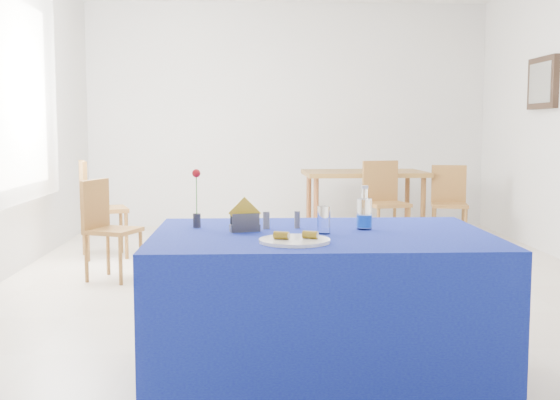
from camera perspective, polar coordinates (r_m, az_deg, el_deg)
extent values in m
plane|color=beige|center=(5.56, 2.42, -7.16)|extent=(7.00, 7.00, 0.00)
plane|color=silver|center=(8.91, 0.60, 6.85)|extent=(5.00, 0.00, 5.00)
plane|color=silver|center=(1.95, 11.20, 9.92)|extent=(5.00, 0.00, 5.00)
cube|color=white|center=(6.52, -20.56, 8.12)|extent=(0.04, 1.50, 1.60)
cube|color=white|center=(6.50, -19.97, 8.15)|extent=(0.04, 1.75, 1.85)
cube|color=black|center=(7.59, 20.58, 8.90)|extent=(0.06, 0.64, 0.52)
cube|color=#998C66|center=(7.58, 20.41, 8.91)|extent=(0.02, 0.52, 0.40)
cylinder|color=white|center=(3.06, 1.19, -3.32)|extent=(0.31, 0.31, 0.01)
cylinder|color=white|center=(3.31, 3.59, -1.63)|extent=(0.06, 0.06, 0.13)
cylinder|color=slate|center=(3.46, -1.12, -1.65)|extent=(0.03, 0.03, 0.08)
cylinder|color=slate|center=(3.49, 1.40, -1.61)|extent=(0.03, 0.03, 0.08)
cube|color=#101799|center=(3.42, 3.34, -8.97)|extent=(1.60, 1.10, 0.76)
cylinder|color=white|center=(3.47, 6.87, -1.14)|extent=(0.07, 0.07, 0.15)
cylinder|color=blue|center=(3.48, 6.86, -1.71)|extent=(0.08, 0.08, 0.06)
cylinder|color=white|center=(3.46, 6.89, 0.51)|extent=(0.03, 0.03, 0.05)
cylinder|color=silver|center=(3.46, 6.90, 1.04)|extent=(0.04, 0.04, 0.01)
cube|color=#3C3C41|center=(3.38, -2.88, -2.29)|extent=(0.15, 0.09, 0.03)
cube|color=#3C3C41|center=(3.35, -2.78, -1.88)|extent=(0.13, 0.04, 0.09)
cube|color=#38383D|center=(3.40, -2.98, -1.77)|extent=(0.13, 0.04, 0.09)
cube|color=gold|center=(3.37, -2.88, -1.07)|extent=(0.16, 0.02, 0.16)
cylinder|color=#28282D|center=(3.53, -6.78, -1.67)|extent=(0.04, 0.04, 0.07)
cylinder|color=#1B6D1C|center=(3.52, -6.80, 0.19)|extent=(0.01, 0.01, 0.22)
sphere|color=#B80C15|center=(3.51, -6.82, 2.17)|extent=(0.04, 0.04, 0.04)
cube|color=brown|center=(8.13, 6.86, 2.17)|extent=(1.40, 0.93, 0.05)
cylinder|color=brown|center=(7.73, 2.95, -0.78)|extent=(0.06, 0.06, 0.71)
cylinder|color=brown|center=(7.96, 11.55, -0.69)|extent=(0.06, 0.06, 0.71)
cylinder|color=brown|center=(8.42, 2.36, -0.22)|extent=(0.06, 0.06, 0.71)
cylinder|color=brown|center=(8.64, 10.29, -0.16)|extent=(0.06, 0.06, 0.71)
cylinder|color=olive|center=(7.30, 7.99, -2.33)|extent=(0.03, 0.03, 0.43)
cylinder|color=olive|center=(7.45, 10.42, -2.21)|extent=(0.03, 0.03, 0.43)
cylinder|color=olive|center=(7.61, 6.94, -1.98)|extent=(0.03, 0.03, 0.43)
cylinder|color=olive|center=(7.75, 9.28, -1.87)|extent=(0.03, 0.03, 0.43)
cube|color=olive|center=(7.50, 8.68, -0.35)|extent=(0.49, 0.49, 0.04)
cube|color=olive|center=(7.64, 8.14, 1.54)|extent=(0.40, 0.13, 0.44)
cylinder|color=olive|center=(7.67, 12.46, -2.13)|extent=(0.03, 0.03, 0.40)
cylinder|color=olive|center=(7.69, 14.86, -2.16)|extent=(0.03, 0.03, 0.40)
cylinder|color=olive|center=(7.98, 12.32, -1.80)|extent=(0.03, 0.03, 0.40)
cylinder|color=olive|center=(8.01, 14.63, -1.84)|extent=(0.03, 0.03, 0.40)
cube|color=olive|center=(7.81, 13.61, -0.41)|extent=(0.44, 0.44, 0.04)
cube|color=olive|center=(7.96, 13.55, 1.29)|extent=(0.38, 0.11, 0.41)
cylinder|color=olive|center=(5.76, -12.83, -4.83)|extent=(0.03, 0.03, 0.40)
cylinder|color=olive|center=(6.02, -11.25, -4.32)|extent=(0.03, 0.03, 0.40)
cylinder|color=olive|center=(5.93, -15.46, -4.59)|extent=(0.03, 0.03, 0.40)
cylinder|color=olive|center=(6.19, -13.80, -4.10)|extent=(0.03, 0.03, 0.40)
cube|color=olive|center=(5.94, -13.38, -2.44)|extent=(0.48, 0.48, 0.04)
cube|color=olive|center=(6.00, -14.79, -0.31)|extent=(0.17, 0.36, 0.41)
cylinder|color=olive|center=(6.87, -12.37, -2.85)|extent=(0.04, 0.04, 0.45)
cylinder|color=olive|center=(7.23, -12.79, -2.43)|extent=(0.04, 0.04, 0.45)
cylinder|color=olive|center=(6.83, -15.36, -2.98)|extent=(0.04, 0.04, 0.45)
cylinder|color=olive|center=(7.19, -15.64, -2.55)|extent=(0.04, 0.04, 0.45)
cube|color=olive|center=(7.00, -14.09, -0.76)|extent=(0.53, 0.53, 0.04)
cube|color=olive|center=(6.95, -15.70, 1.19)|extent=(0.17, 0.41, 0.46)
cylinder|color=gold|center=(3.05, 0.12, -2.89)|extent=(0.07, 0.06, 0.03)
cylinder|color=beige|center=(3.04, 0.70, -2.92)|extent=(0.01, 0.03, 0.03)
cylinder|color=gold|center=(3.07, 2.47, -2.84)|extent=(0.07, 0.06, 0.03)
cylinder|color=beige|center=(3.06, 3.06, -2.87)|extent=(0.01, 0.03, 0.03)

